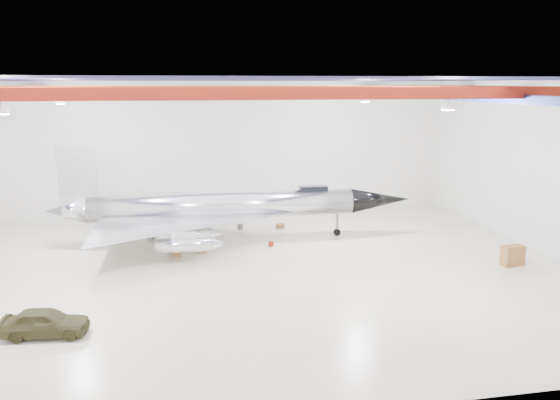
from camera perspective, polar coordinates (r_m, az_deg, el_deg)
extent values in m
plane|color=beige|center=(32.58, -5.04, -7.31)|extent=(40.00, 40.00, 0.00)
plane|color=silver|center=(46.01, -7.00, 5.38)|extent=(40.00, 0.00, 40.00)
plane|color=silver|center=(38.54, 25.92, 2.97)|extent=(0.00, 30.00, 30.00)
plane|color=#0A0F38|center=(30.75, -5.43, 12.41)|extent=(40.00, 40.00, 0.00)
cube|color=maroon|center=(21.80, -3.21, 11.03)|extent=(39.50, 0.25, 0.50)
cube|color=maroon|center=(27.76, -4.83, 11.23)|extent=(39.50, 0.25, 0.50)
cube|color=maroon|center=(33.74, -5.88, 11.35)|extent=(39.50, 0.25, 0.50)
cube|color=maroon|center=(39.72, -6.62, 11.43)|extent=(39.50, 0.25, 0.50)
cube|color=#0C124B|center=(34.01, 15.53, 10.48)|extent=(0.25, 29.50, 0.40)
cube|color=silver|center=(25.67, -27.11, 8.34)|extent=(0.55, 0.55, 0.25)
cube|color=silver|center=(27.77, 17.16, 9.30)|extent=(0.55, 0.55, 0.25)
cube|color=silver|center=(37.33, -21.96, 9.54)|extent=(0.55, 0.55, 0.25)
cube|color=silver|center=(38.81, 8.88, 10.32)|extent=(0.55, 0.55, 0.25)
cylinder|color=silver|center=(37.92, -5.91, -0.57)|extent=(18.13, 2.21, 1.81)
cone|color=black|center=(40.15, 10.41, 0.01)|extent=(4.56, 1.91, 1.81)
cone|color=silver|center=(38.77, -21.45, -1.07)|extent=(2.75, 1.87, 1.81)
cube|color=silver|center=(38.15, -20.39, 2.41)|extent=(2.53, 0.17, 4.07)
cube|color=black|center=(38.59, 3.48, 1.14)|extent=(2.01, 0.77, 0.45)
cylinder|color=silver|center=(33.37, -10.02, -4.70)|extent=(3.46, 0.89, 0.81)
cylinder|color=silver|center=(35.54, -9.98, -3.66)|extent=(3.46, 0.89, 0.81)
cylinder|color=silver|center=(40.79, -9.91, -1.61)|extent=(3.46, 0.89, 0.81)
cylinder|color=silver|center=(43.00, -9.89, -0.90)|extent=(3.46, 0.89, 0.81)
cylinder|color=#59595B|center=(39.61, 5.99, -2.58)|extent=(0.16, 0.16, 1.63)
cylinder|color=black|center=(39.75, 5.97, -3.36)|extent=(0.51, 0.21, 0.51)
cylinder|color=#59595B|center=(36.13, -11.39, -4.20)|extent=(0.16, 0.16, 1.63)
cylinder|color=black|center=(36.28, -11.35, -5.05)|extent=(0.51, 0.21, 0.51)
cylinder|color=#59595B|center=(40.49, -11.18, -2.42)|extent=(0.16, 0.16, 1.63)
cylinder|color=black|center=(40.63, -11.14, -3.19)|extent=(0.51, 0.21, 0.51)
imported|color=#3B371D|center=(26.35, -23.34, -11.65)|extent=(3.83, 1.85, 1.26)
cube|color=brown|center=(35.96, 23.13, -5.36)|extent=(1.42, 0.84, 1.23)
cube|color=olive|center=(35.44, -10.69, -5.60)|extent=(0.50, 0.43, 0.31)
cube|color=maroon|center=(41.06, -7.75, -3.04)|extent=(0.47, 0.38, 0.32)
cube|color=olive|center=(41.49, 0.03, -2.73)|extent=(0.64, 0.57, 0.37)
cube|color=#59595B|center=(39.99, -13.35, -3.71)|extent=(0.49, 0.45, 0.28)
cylinder|color=maroon|center=(37.02, -0.94, -4.60)|extent=(0.48, 0.48, 0.33)
cube|color=olive|center=(35.89, -8.17, -5.25)|extent=(0.56, 0.47, 0.36)
cylinder|color=#59595B|center=(41.47, -4.17, -2.76)|extent=(0.45, 0.45, 0.39)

